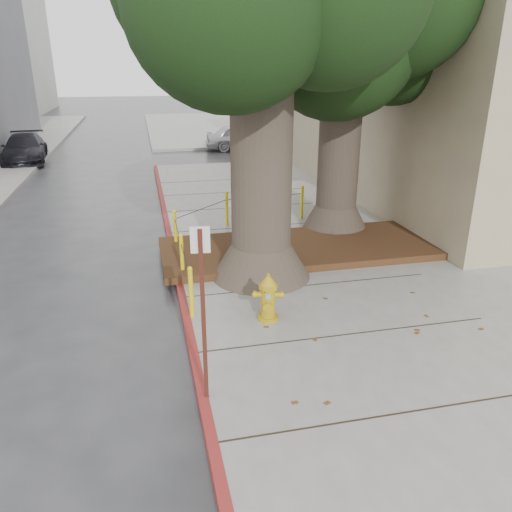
# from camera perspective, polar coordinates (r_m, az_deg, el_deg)

# --- Properties ---
(ground) EXTENTS (140.00, 140.00, 0.00)m
(ground) POSITION_cam_1_polar(r_m,az_deg,el_deg) (8.30, 7.02, -10.18)
(ground) COLOR #28282B
(ground) RESTS_ON ground
(sidewalk_far) EXTENTS (16.00, 20.00, 0.15)m
(sidewalk_far) POSITION_cam_1_polar(r_m,az_deg,el_deg) (37.86, 0.27, 14.70)
(sidewalk_far) COLOR slate
(sidewalk_far) RESTS_ON ground
(curb_red) EXTENTS (0.14, 26.00, 0.16)m
(curb_red) POSITION_cam_1_polar(r_m,az_deg,el_deg) (10.08, -8.62, -3.87)
(curb_red) COLOR maroon
(curb_red) RESTS_ON ground
(planter_bed) EXTENTS (6.40, 2.60, 0.16)m
(planter_bed) POSITION_cam_1_polar(r_m,az_deg,el_deg) (11.81, 4.90, 0.91)
(planter_bed) COLOR black
(planter_bed) RESTS_ON sidewalk_main
(building_side_white) EXTENTS (10.00, 10.00, 9.00)m
(building_side_white) POSITION_cam_1_polar(r_m,az_deg,el_deg) (37.54, 17.91, 20.48)
(building_side_white) COLOR silver
(building_side_white) RESTS_ON ground
(building_side_grey) EXTENTS (12.00, 14.00, 12.00)m
(building_side_grey) POSITION_cam_1_polar(r_m,az_deg,el_deg) (45.81, 21.15, 21.94)
(building_side_grey) COLOR slate
(building_side_grey) RESTS_ON ground
(tree_far) EXTENTS (4.50, 3.80, 7.17)m
(tree_far) POSITION_cam_1_polar(r_m,az_deg,el_deg) (13.06, 11.53, 23.92)
(tree_far) COLOR #4C3F33
(tree_far) RESTS_ON sidewalk_main
(bollard_ring) EXTENTS (3.79, 5.39, 0.95)m
(bollard_ring) POSITION_cam_1_polar(r_m,az_deg,el_deg) (11.72, -4.02, 3.02)
(bollard_ring) COLOR yellow
(bollard_ring) RESTS_ON sidewalk_main
(fire_hydrant) EXTENTS (0.46, 0.44, 0.86)m
(fire_hydrant) POSITION_cam_1_polar(r_m,az_deg,el_deg) (8.53, 1.40, -4.76)
(fire_hydrant) COLOR #B89512
(fire_hydrant) RESTS_ON sidewalk_main
(signpost) EXTENTS (0.24, 0.06, 2.37)m
(signpost) POSITION_cam_1_polar(r_m,az_deg,el_deg) (6.24, -6.08, -5.68)
(signpost) COLOR #471911
(signpost) RESTS_ON sidewalk_main
(car_silver) EXTENTS (4.07, 1.91, 1.35)m
(car_silver) POSITION_cam_1_polar(r_m,az_deg,el_deg) (27.14, -1.51, 13.43)
(car_silver) COLOR #B6B5BB
(car_silver) RESTS_ON ground
(car_red) EXTENTS (3.67, 1.60, 1.17)m
(car_red) POSITION_cam_1_polar(r_m,az_deg,el_deg) (26.86, 12.34, 12.70)
(car_red) COLOR maroon
(car_red) RESTS_ON ground
(car_dark) EXTENTS (2.19, 4.54, 1.27)m
(car_dark) POSITION_cam_1_polar(r_m,az_deg,el_deg) (25.85, -24.94, 11.06)
(car_dark) COLOR black
(car_dark) RESTS_ON ground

